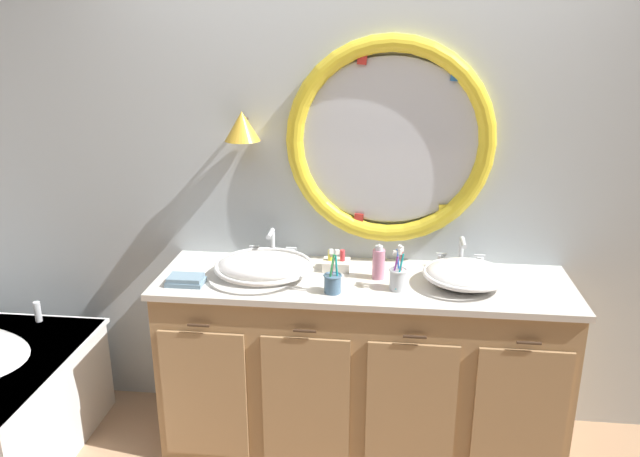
{
  "coord_description": "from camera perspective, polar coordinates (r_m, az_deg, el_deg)",
  "views": [
    {
      "loc": [
        0.14,
        -2.42,
        2.02
      ],
      "look_at": [
        -0.16,
        0.25,
        1.13
      ],
      "focal_mm": 34.99,
      "sensor_mm": 36.0,
      "label": 1
    }
  ],
  "objects": [
    {
      "name": "faucet_set_left",
      "position": [
        3.13,
        -4.38,
        -1.79
      ],
      "size": [
        0.24,
        0.13,
        0.17
      ],
      "color": "silver",
      "rests_on": "vanity_counter"
    },
    {
      "name": "faucet_set_right",
      "position": [
        3.1,
        12.76,
        -2.45
      ],
      "size": [
        0.24,
        0.14,
        0.16
      ],
      "color": "silver",
      "rests_on": "vanity_counter"
    },
    {
      "name": "toothbrush_holder_left",
      "position": [
        2.76,
        1.16,
        -4.88
      ],
      "size": [
        0.08,
        0.08,
        0.21
      ],
      "color": "slate",
      "rests_on": "vanity_counter"
    },
    {
      "name": "soap_dispenser",
      "position": [
        2.92,
        5.39,
        -3.18
      ],
      "size": [
        0.06,
        0.07,
        0.17
      ],
      "color": "pink",
      "rests_on": "vanity_counter"
    },
    {
      "name": "back_wall_assembly",
      "position": [
        3.09,
        3.74,
        5.1
      ],
      "size": [
        6.4,
        0.26,
        2.6
      ],
      "color": "silver",
      "rests_on": "ground_plane"
    },
    {
      "name": "vanity_counter",
      "position": [
        3.12,
        3.78,
        -12.08
      ],
      "size": [
        1.93,
        0.59,
        0.88
      ],
      "color": "tan",
      "rests_on": "ground_plane"
    },
    {
      "name": "toothbrush_holder_right",
      "position": [
        2.81,
        7.15,
        -4.45
      ],
      "size": [
        0.08,
        0.08,
        0.21
      ],
      "color": "silver",
      "rests_on": "vanity_counter"
    },
    {
      "name": "folded_hand_towel",
      "position": [
        2.93,
        -12.17,
        -4.64
      ],
      "size": [
        0.17,
        0.11,
        0.04
      ],
      "color": "#7593A8",
      "rests_on": "vanity_counter"
    },
    {
      "name": "toiletry_basket",
      "position": [
        3.03,
        1.51,
        -3.27
      ],
      "size": [
        0.13,
        0.11,
        0.1
      ],
      "color": "beige",
      "rests_on": "vanity_counter"
    },
    {
      "name": "sink_basin_right",
      "position": [
        2.9,
        13.18,
        -4.1
      ],
      "size": [
        0.39,
        0.39,
        0.11
      ],
      "color": "white",
      "rests_on": "vanity_counter"
    },
    {
      "name": "sink_basin_left",
      "position": [
        2.94,
        -5.16,
        -3.43
      ],
      "size": [
        0.46,
        0.46,
        0.11
      ],
      "color": "white",
      "rests_on": "vanity_counter"
    }
  ]
}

